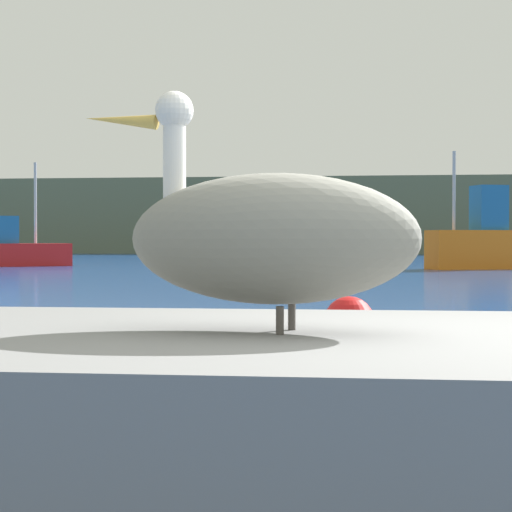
% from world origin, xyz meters
% --- Properties ---
extents(hillside_backdrop, '(140.00, 16.25, 6.07)m').
position_xyz_m(hillside_backdrop, '(0.00, 73.83, 3.03)').
color(hillside_backdrop, '#5B664C').
rests_on(hillside_backdrop, ground).
extents(pier_dock, '(3.19, 2.23, 0.74)m').
position_xyz_m(pier_dock, '(-1.19, -0.06, 0.37)').
color(pier_dock, gray).
rests_on(pier_dock, ground).
extents(pelican, '(1.38, 0.70, 0.94)m').
position_xyz_m(pelican, '(-1.20, -0.06, 1.10)').
color(pelican, gray).
rests_on(pelican, pier_dock).
extents(fishing_boat_orange, '(4.68, 2.79, 4.39)m').
position_xyz_m(fishing_boat_orange, '(3.91, 30.72, 1.02)').
color(fishing_boat_orange, orange).
rests_on(fishing_boat_orange, ground).
extents(mooring_buoy, '(0.52, 0.52, 0.52)m').
position_xyz_m(mooring_buoy, '(-0.96, 5.65, 0.26)').
color(mooring_buoy, red).
rests_on(mooring_buoy, ground).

